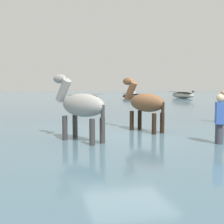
# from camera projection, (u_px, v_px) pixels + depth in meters

# --- Properties ---
(ground_plane) EXTENTS (120.00, 120.00, 0.00)m
(ground_plane) POSITION_uv_depth(u_px,v_px,m) (128.00, 147.00, 8.86)
(ground_plane) COLOR #756B56
(water_surface) EXTENTS (90.00, 90.00, 0.37)m
(water_surface) POSITION_uv_depth(u_px,v_px,m) (81.00, 111.00, 18.50)
(water_surface) COLOR #476675
(water_surface) RESTS_ON ground
(horse_lead_bay) EXTENTS (1.07, 1.89, 2.10)m
(horse_lead_bay) POSITION_uv_depth(u_px,v_px,m) (145.00, 104.00, 9.44)
(horse_lead_bay) COLOR brown
(horse_lead_bay) RESTS_ON ground
(horse_trailing_grey) EXTENTS (1.40, 1.82, 2.15)m
(horse_trailing_grey) POSITION_uv_depth(u_px,v_px,m) (81.00, 107.00, 7.76)
(horse_trailing_grey) COLOR gray
(horse_trailing_grey) RESTS_ON ground
(boat_near_starboard) EXTENTS (3.25, 3.30, 0.72)m
(boat_near_starboard) POSITION_uv_depth(u_px,v_px,m) (86.00, 99.00, 23.41)
(boat_near_starboard) COLOR #B2AD9E
(boat_near_starboard) RESTS_ON water_surface
(boat_mid_channel) EXTENTS (2.63, 1.03, 0.95)m
(boat_mid_channel) POSITION_uv_depth(u_px,v_px,m) (134.00, 96.00, 32.37)
(boat_mid_channel) COLOR black
(boat_mid_channel) RESTS_ON water_surface
(boat_distant_east) EXTENTS (1.94, 3.46, 0.84)m
(boat_distant_east) POSITION_uv_depth(u_px,v_px,m) (183.00, 95.00, 32.18)
(boat_distant_east) COLOR #B2AD9E
(boat_distant_east) RESTS_ON water_surface
(person_wading_mid) EXTENTS (0.31, 0.37, 1.63)m
(person_wading_mid) POSITION_uv_depth(u_px,v_px,m) (223.00, 110.00, 11.54)
(person_wading_mid) COLOR #383842
(person_wading_mid) RESTS_ON ground
(person_spectator_far) EXTENTS (0.32, 0.37, 1.63)m
(person_spectator_far) POSITION_uv_depth(u_px,v_px,m) (219.00, 124.00, 7.45)
(person_spectator_far) COLOR #383842
(person_spectator_far) RESTS_ON ground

